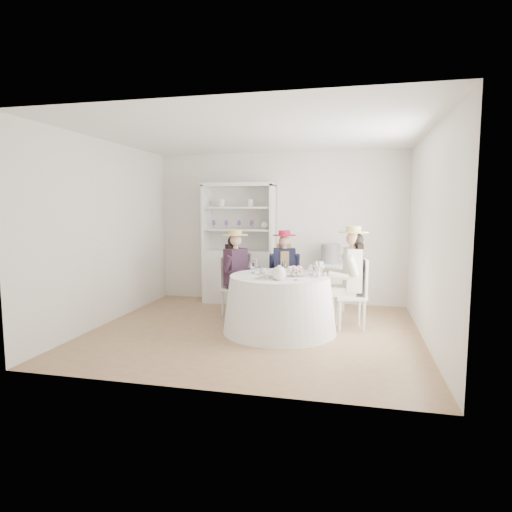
# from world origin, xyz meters

# --- Properties ---
(ground) EXTENTS (4.50, 4.50, 0.00)m
(ground) POSITION_xyz_m (0.00, 0.00, 0.00)
(ground) COLOR #8D6946
(ground) RESTS_ON ground
(ceiling) EXTENTS (4.50, 4.50, 0.00)m
(ceiling) POSITION_xyz_m (0.00, 0.00, 2.70)
(ceiling) COLOR white
(ceiling) RESTS_ON wall_back
(wall_back) EXTENTS (4.50, 0.00, 4.50)m
(wall_back) POSITION_xyz_m (0.00, 2.00, 1.35)
(wall_back) COLOR silver
(wall_back) RESTS_ON ground
(wall_front) EXTENTS (4.50, 0.00, 4.50)m
(wall_front) POSITION_xyz_m (0.00, -2.00, 1.35)
(wall_front) COLOR silver
(wall_front) RESTS_ON ground
(wall_left) EXTENTS (0.00, 4.50, 4.50)m
(wall_left) POSITION_xyz_m (-2.25, 0.00, 1.35)
(wall_left) COLOR silver
(wall_left) RESTS_ON ground
(wall_right) EXTENTS (0.00, 4.50, 4.50)m
(wall_right) POSITION_xyz_m (2.25, 0.00, 1.35)
(wall_right) COLOR silver
(wall_right) RESTS_ON ground
(tea_table) EXTENTS (1.58, 1.58, 0.79)m
(tea_table) POSITION_xyz_m (0.34, 0.08, 0.39)
(tea_table) COLOR white
(tea_table) RESTS_ON ground
(hutch) EXTENTS (1.31, 0.57, 2.16)m
(hutch) POSITION_xyz_m (-0.69, 1.77, 0.77)
(hutch) COLOR silver
(hutch) RESTS_ON ground
(side_table) EXTENTS (0.52, 0.52, 0.78)m
(side_table) POSITION_xyz_m (0.95, 1.71, 0.39)
(side_table) COLOR silver
(side_table) RESTS_ON ground
(hatbox) EXTENTS (0.40, 0.40, 0.32)m
(hatbox) POSITION_xyz_m (0.95, 1.71, 0.94)
(hatbox) COLOR black
(hatbox) RESTS_ON side_table
(guest_left) EXTENTS (0.59, 0.54, 1.38)m
(guest_left) POSITION_xyz_m (-0.45, 0.72, 0.78)
(guest_left) COLOR silver
(guest_left) RESTS_ON ground
(guest_mid) EXTENTS (0.51, 0.54, 1.36)m
(guest_mid) POSITION_xyz_m (0.24, 1.10, 0.77)
(guest_mid) COLOR silver
(guest_mid) RESTS_ON ground
(guest_right) EXTENTS (0.58, 0.55, 1.47)m
(guest_right) POSITION_xyz_m (1.29, 0.43, 0.83)
(guest_right) COLOR silver
(guest_right) RESTS_ON ground
(spare_chair) EXTENTS (0.45, 0.45, 0.90)m
(spare_chair) POSITION_xyz_m (-0.33, 1.10, 0.48)
(spare_chair) COLOR silver
(spare_chair) RESTS_ON ground
(teacup_a) EXTENTS (0.12, 0.12, 0.08)m
(teacup_a) POSITION_xyz_m (0.09, 0.16, 0.83)
(teacup_a) COLOR white
(teacup_a) RESTS_ON tea_table
(teacup_b) EXTENTS (0.09, 0.09, 0.07)m
(teacup_b) POSITION_xyz_m (0.32, 0.35, 0.82)
(teacup_b) COLOR white
(teacup_b) RESTS_ON tea_table
(teacup_c) EXTENTS (0.10, 0.10, 0.06)m
(teacup_c) POSITION_xyz_m (0.60, 0.16, 0.82)
(teacup_c) COLOR white
(teacup_c) RESTS_ON tea_table
(flower_bowl) EXTENTS (0.30, 0.30, 0.06)m
(flower_bowl) POSITION_xyz_m (0.57, 0.07, 0.82)
(flower_bowl) COLOR white
(flower_bowl) RESTS_ON tea_table
(flower_arrangement) EXTENTS (0.18, 0.18, 0.07)m
(flower_arrangement) POSITION_xyz_m (0.55, 0.04, 0.88)
(flower_arrangement) COLOR #E27181
(flower_arrangement) RESTS_ON tea_table
(table_teapot) EXTENTS (0.27, 0.19, 0.20)m
(table_teapot) POSITION_xyz_m (0.40, -0.29, 0.88)
(table_teapot) COLOR white
(table_teapot) RESTS_ON tea_table
(sandwich_plate) EXTENTS (0.28, 0.28, 0.06)m
(sandwich_plate) POSITION_xyz_m (0.22, -0.24, 0.81)
(sandwich_plate) COLOR white
(sandwich_plate) RESTS_ON tea_table
(cupcake_stand) EXTENTS (0.22, 0.22, 0.21)m
(cupcake_stand) POSITION_xyz_m (0.88, 0.07, 0.87)
(cupcake_stand) COLOR white
(cupcake_stand) RESTS_ON tea_table
(stemware_set) EXTENTS (0.90, 0.87, 0.15)m
(stemware_set) POSITION_xyz_m (0.34, 0.08, 0.87)
(stemware_set) COLOR white
(stemware_set) RESTS_ON tea_table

